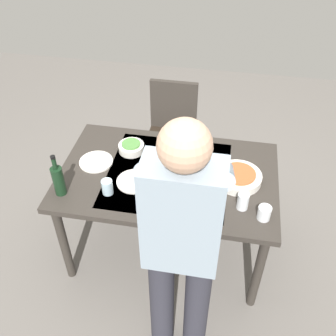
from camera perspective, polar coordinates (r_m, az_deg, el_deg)
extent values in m
plane|color=#66605B|center=(3.16, 0.00, -11.06)|extent=(6.00, 6.00, 0.00)
cube|color=#332D28|center=(2.62, 0.00, -1.15)|extent=(1.44, 0.91, 0.04)
cube|color=#C6AD89|center=(2.61, 0.00, -0.86)|extent=(0.79, 0.77, 0.00)
cylinder|color=#332D28|center=(3.15, 12.99, -2.98)|extent=(0.06, 0.06, 0.72)
cylinder|color=#332D28|center=(3.29, -10.00, -0.22)|extent=(0.06, 0.06, 0.72)
cylinder|color=#332D28|center=(2.64, 12.89, -14.49)|extent=(0.06, 0.06, 0.72)
cylinder|color=#332D28|center=(2.81, -14.84, -10.48)|extent=(0.06, 0.06, 0.72)
cube|color=black|center=(3.39, 0.29, 3.97)|extent=(0.40, 0.40, 0.04)
cube|color=#332D28|center=(3.40, 0.83, 9.07)|extent=(0.40, 0.04, 0.45)
cylinder|color=#332D28|center=(3.64, 3.37, 2.44)|extent=(0.04, 0.04, 0.43)
cylinder|color=#332D28|center=(3.69, -1.88, 3.03)|extent=(0.04, 0.04, 0.43)
cylinder|color=#332D28|center=(3.39, 2.61, -1.09)|extent=(0.04, 0.04, 0.43)
cylinder|color=#332D28|center=(3.43, -3.02, -0.42)|extent=(0.04, 0.04, 0.43)
cylinder|color=#2D2D38|center=(2.38, -0.90, -18.66)|extent=(0.14, 0.14, 0.88)
cylinder|color=#2D2D38|center=(2.37, 4.15, -19.36)|extent=(0.14, 0.14, 0.88)
cube|color=#8C9EAD|center=(1.77, 2.06, -7.01)|extent=(0.36, 0.20, 0.60)
sphere|color=tan|center=(1.50, 2.42, 3.24)|extent=(0.22, 0.22, 0.22)
cylinder|color=#8C9EAD|center=(1.91, -1.90, 0.39)|extent=(0.08, 0.52, 0.40)
cylinder|color=#8C9EAD|center=(1.88, 8.36, -0.81)|extent=(0.08, 0.52, 0.40)
cylinder|color=black|center=(2.50, -15.55, -1.82)|extent=(0.07, 0.07, 0.20)
cylinder|color=black|center=(2.41, -16.14, 0.62)|extent=(0.03, 0.03, 0.08)
cylinder|color=black|center=(2.38, -16.35, 1.50)|extent=(0.03, 0.03, 0.02)
cylinder|color=white|center=(2.48, -1.31, -3.45)|extent=(0.06, 0.06, 0.01)
cylinder|color=white|center=(2.45, -1.32, -2.82)|extent=(0.01, 0.01, 0.07)
cone|color=white|center=(2.40, -1.35, -1.57)|extent=(0.07, 0.07, 0.07)
cylinder|color=maroon|center=(2.42, -1.34, -1.96)|extent=(0.03, 0.03, 0.03)
cylinder|color=silver|center=(2.32, 1.63, -5.79)|extent=(0.07, 0.07, 0.09)
cylinder|color=silver|center=(2.47, -8.78, -2.73)|extent=(0.07, 0.07, 0.10)
cylinder|color=silver|center=(2.39, 10.79, -4.73)|extent=(0.07, 0.07, 0.11)
cylinder|color=silver|center=(2.37, 13.76, -6.33)|extent=(0.08, 0.08, 0.09)
cylinder|color=silver|center=(2.58, 10.14, -1.37)|extent=(0.30, 0.30, 0.05)
cylinder|color=#C6562D|center=(2.56, 10.20, -0.99)|extent=(0.22, 0.22, 0.03)
cylinder|color=silver|center=(2.79, -5.33, 2.94)|extent=(0.18, 0.18, 0.05)
cylinder|color=#4C843D|center=(2.77, -5.36, 3.32)|extent=(0.13, 0.13, 0.03)
cylinder|color=silver|center=(2.73, -10.37, 0.90)|extent=(0.23, 0.23, 0.01)
cylinder|color=silver|center=(2.55, -4.91, -1.94)|extent=(0.23, 0.23, 0.01)
cube|color=silver|center=(2.84, -0.43, 3.28)|extent=(0.02, 0.20, 0.00)
cube|color=silver|center=(2.75, 6.32, 1.63)|extent=(0.03, 0.18, 0.00)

